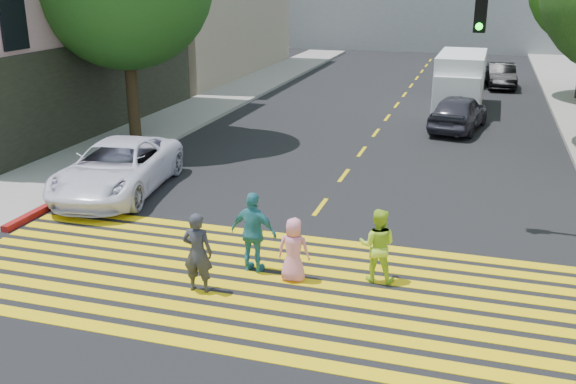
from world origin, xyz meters
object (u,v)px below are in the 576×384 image
at_px(white_sedan, 117,168).
at_px(silver_car, 469,71).
at_px(pedestrian_child, 294,250).
at_px(dark_car_near, 459,112).
at_px(pedestrian_woman, 377,245).
at_px(dark_car_parked, 501,76).
at_px(white_van, 460,83).
at_px(pedestrian_man, 198,253).
at_px(pedestrian_extra, 254,233).

height_order(white_sedan, silver_car, white_sedan).
relative_size(pedestrian_child, dark_car_near, 0.31).
bearing_deg(dark_car_near, white_sedan, 60.65).
relative_size(pedestrian_woman, pedestrian_child, 1.15).
bearing_deg(pedestrian_woman, pedestrian_child, 13.90).
relative_size(dark_car_parked, white_van, 0.74).
bearing_deg(pedestrian_man, silver_car, -101.99).
bearing_deg(pedestrian_woman, silver_car, -94.51).
bearing_deg(white_sedan, pedestrian_man, -54.17).
height_order(pedestrian_man, pedestrian_woman, pedestrian_man).
xyz_separation_m(dark_car_near, white_van, (-0.20, 4.34, 0.48)).
bearing_deg(pedestrian_man, pedestrian_extra, -125.61).
relative_size(pedestrian_child, white_van, 0.25).
xyz_separation_m(pedestrian_man, white_sedan, (-4.74, 4.92, -0.09)).
xyz_separation_m(pedestrian_woman, white_sedan, (-8.01, 3.44, -0.04)).
bearing_deg(pedestrian_man, dark_car_parked, -105.88).
bearing_deg(silver_car, pedestrian_woman, 87.64).
relative_size(pedestrian_man, pedestrian_extra, 0.95).
xyz_separation_m(silver_car, dark_car_parked, (1.73, -1.18, 0.01)).
bearing_deg(dark_car_parked, white_van, -109.45).
bearing_deg(pedestrian_woman, white_sedan, -25.83).
relative_size(pedestrian_woman, silver_car, 0.34).
xyz_separation_m(pedestrian_child, pedestrian_extra, (-0.92, 0.18, 0.20)).
bearing_deg(pedestrian_woman, white_van, -94.73).
height_order(pedestrian_child, white_van, white_van).
distance_m(pedestrian_man, pedestrian_child, 1.94).
distance_m(pedestrian_woman, dark_car_parked, 25.84).
bearing_deg(dark_car_parked, dark_car_near, -102.73).
relative_size(white_sedan, silver_car, 1.16).
distance_m(pedestrian_extra, silver_car, 27.40).
height_order(pedestrian_man, white_van, white_van).
relative_size(pedestrian_woman, white_van, 0.28).
distance_m(pedestrian_woman, pedestrian_child, 1.69).
distance_m(white_sedan, dark_car_near, 14.09).
height_order(pedestrian_child, dark_car_parked, pedestrian_child).
relative_size(pedestrian_woman, white_sedan, 0.29).
relative_size(pedestrian_man, silver_car, 0.36).
xyz_separation_m(pedestrian_child, white_van, (2.32, 19.18, 0.54)).
xyz_separation_m(pedestrian_man, pedestrian_child, (1.65, 1.00, -0.15)).
height_order(pedestrian_woman, dark_car_parked, pedestrian_woman).
relative_size(pedestrian_man, dark_car_near, 0.38).
xyz_separation_m(silver_car, white_van, (-0.20, -8.18, 0.55)).
height_order(pedestrian_man, white_sedan, pedestrian_man).
height_order(pedestrian_man, dark_car_parked, pedestrian_man).
height_order(white_sedan, white_van, white_van).
relative_size(pedestrian_child, silver_car, 0.30).
relative_size(pedestrian_woman, dark_car_near, 0.36).
bearing_deg(white_van, silver_car, 89.58).
relative_size(pedestrian_extra, white_sedan, 0.33).
height_order(pedestrian_woman, silver_car, pedestrian_woman).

